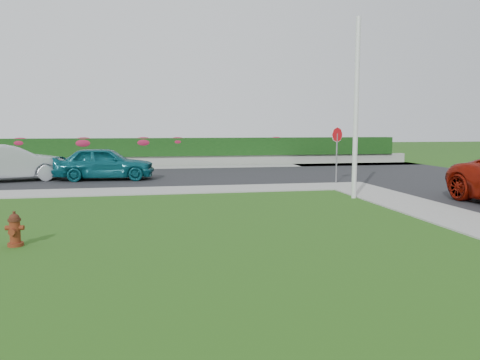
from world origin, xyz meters
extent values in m
plane|color=black|center=(0.00, 0.00, 0.00)|extent=(120.00, 120.00, 0.00)
cube|color=black|center=(-5.00, 14.00, 0.02)|extent=(26.00, 8.00, 0.04)
cube|color=gray|center=(-6.00, 9.00, 0.02)|extent=(24.00, 2.00, 0.04)
cube|color=gray|center=(7.00, 9.00, 0.02)|extent=(2.00, 2.00, 0.04)
cube|color=gray|center=(-1.00, 19.00, 0.02)|extent=(34.00, 2.00, 0.04)
cube|color=gray|center=(-1.00, 20.50, 0.30)|extent=(34.00, 0.40, 0.60)
cube|color=black|center=(-1.00, 20.60, 1.15)|extent=(32.00, 0.90, 1.10)
cylinder|color=#551C0D|center=(-3.49, 1.32, 0.04)|extent=(0.30, 0.30, 0.07)
cylinder|color=#551C0D|center=(-3.49, 1.32, 0.30)|extent=(0.20, 0.20, 0.46)
cylinder|color=black|center=(-3.49, 1.32, 0.53)|extent=(0.25, 0.25, 0.04)
sphere|color=black|center=(-3.49, 1.32, 0.56)|extent=(0.20, 0.20, 0.20)
cylinder|color=black|center=(-3.49, 1.32, 0.67)|extent=(0.06, 0.06, 0.06)
cylinder|color=#551C0D|center=(-3.62, 1.33, 0.37)|extent=(0.10, 0.11, 0.10)
cylinder|color=#551C0D|center=(-3.36, 1.30, 0.37)|extent=(0.10, 0.11, 0.10)
cylinder|color=#551C0D|center=(-3.50, 1.18, 0.32)|extent=(0.14, 0.12, 0.13)
imported|color=#0C555F|center=(-2.82, 12.94, 0.77)|extent=(4.38, 1.93, 1.47)
imported|color=#B0B3B8|center=(-6.79, 13.13, 0.82)|extent=(5.02, 2.96, 1.56)
cylinder|color=silver|center=(5.88, 6.01, 2.96)|extent=(0.16, 0.16, 5.92)
cylinder|color=slate|center=(6.84, 9.88, 1.05)|extent=(0.06, 0.06, 2.10)
cylinder|color=red|center=(6.84, 9.88, 2.06)|extent=(0.57, 0.28, 0.61)
cylinder|color=white|center=(6.84, 9.88, 2.06)|extent=(0.60, 0.29, 0.65)
ellipsoid|color=maroon|center=(-8.22, 20.50, 1.46)|extent=(1.22, 0.78, 0.61)
ellipsoid|color=maroon|center=(-4.70, 20.50, 1.43)|extent=(1.38, 0.89, 0.69)
ellipsoid|color=maroon|center=(-1.22, 20.50, 1.44)|extent=(1.31, 0.84, 0.66)
ellipsoid|color=maroon|center=(0.83, 20.50, 1.47)|extent=(1.16, 0.75, 0.58)
ellipsoid|color=maroon|center=(7.10, 20.50, 1.50)|extent=(1.03, 0.66, 0.52)
camera|label=1|loc=(-0.78, -8.52, 2.37)|focal=35.00mm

